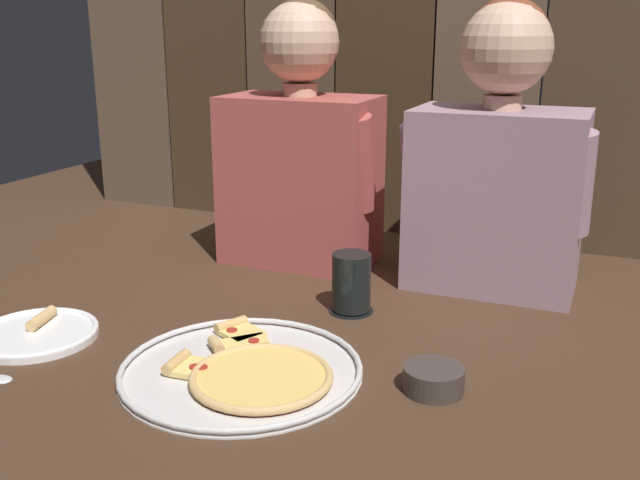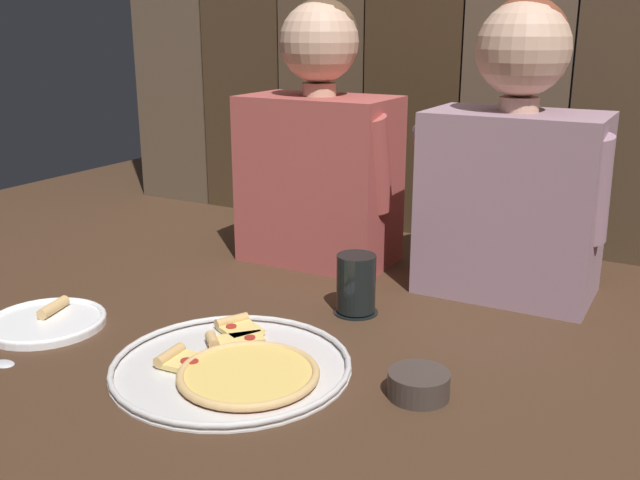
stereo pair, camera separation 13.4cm
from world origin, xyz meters
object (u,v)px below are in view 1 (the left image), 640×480
(dinner_plate, at_px, (36,333))
(diner_left, at_px, (300,145))
(diner_right, at_px, (498,159))
(drinking_glass, at_px, (350,283))
(dipping_bowl, at_px, (434,378))
(pizza_tray, at_px, (246,370))

(dinner_plate, relative_size, diner_left, 0.37)
(diner_right, bearing_deg, dinner_plate, -139.68)
(dinner_plate, bearing_deg, drinking_glass, 35.28)
(diner_left, bearing_deg, dinner_plate, -113.13)
(diner_right, bearing_deg, dipping_bowl, -89.45)
(drinking_glass, height_order, diner_right, diner_right)
(drinking_glass, relative_size, dipping_bowl, 1.25)
(pizza_tray, height_order, dipping_bowl, dipping_bowl)
(pizza_tray, relative_size, dipping_bowl, 4.16)
(diner_right, bearing_deg, pizza_tray, -116.27)
(diner_left, xyz_separation_m, diner_right, (0.47, 0.00, -0.00))
(pizza_tray, xyz_separation_m, drinking_glass, (0.06, 0.33, 0.05))
(dipping_bowl, bearing_deg, pizza_tray, -167.09)
(diner_left, bearing_deg, dipping_bowl, -48.46)
(dipping_bowl, xyz_separation_m, diner_right, (-0.01, 0.53, 0.26))
(dinner_plate, relative_size, drinking_glass, 1.85)
(dinner_plate, distance_m, diner_right, 1.00)
(diner_left, bearing_deg, diner_right, 0.04)
(pizza_tray, xyz_separation_m, dinner_plate, (-0.43, -0.02, -0.00))
(diner_left, height_order, diner_right, diner_left)
(dipping_bowl, height_order, diner_right, diner_right)
(pizza_tray, bearing_deg, diner_right, 63.73)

